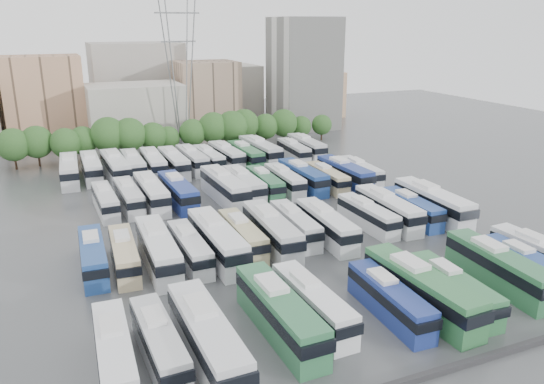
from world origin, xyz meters
name	(u,v)px	position (x,y,z in m)	size (l,w,h in m)	color
ground	(264,225)	(0.00, 0.00, 0.00)	(220.00, 220.00, 0.00)	#424447
parapet	(435,373)	(0.00, -33.00, 0.25)	(56.00, 0.50, 0.50)	#2D2D30
tree_line	(174,132)	(-1.79, 42.05, 4.44)	(66.16, 7.91, 8.25)	black
city_buildings	(120,97)	(-7.46, 71.86, 7.87)	(102.00, 35.00, 20.00)	#9E998E
apartment_tower	(304,74)	(34.00, 58.00, 13.00)	(14.00, 14.00, 26.00)	silver
electricity_pylon	(179,54)	(2.00, 50.00, 18.66)	(9.00, 6.91, 33.83)	slate
bus_r0_s0	(114,354)	(-21.44, -23.64, 1.75)	(2.89, 11.42, 3.56)	white
bus_r0_s1	(159,342)	(-18.15, -23.37, 1.67)	(2.72, 10.92, 3.40)	silver
bus_r0_s2	(207,338)	(-14.77, -24.75, 2.04)	(3.14, 13.30, 4.16)	silver
bus_r0_s4	(279,312)	(-8.26, -23.49, 2.01)	(3.11, 13.11, 4.10)	#2F6E44
bus_r0_s5	(313,303)	(-4.82, -22.77, 1.77)	(2.87, 11.56, 3.60)	white
bus_r0_s7	(390,299)	(1.72, -24.72, 1.70)	(2.81, 11.11, 3.46)	navy
bus_r0_s8	(421,289)	(4.91, -24.85, 2.08)	(3.55, 13.63, 4.24)	#30713F
bus_r0_s9	(453,288)	(8.17, -25.36, 1.70)	(2.91, 11.16, 3.47)	#307141
bus_r0_s11	(499,267)	(14.83, -24.08, 1.98)	(3.43, 12.97, 4.03)	#2D6A41
bus_r0_s12	(527,266)	(18.04, -24.64, 1.71)	(2.74, 11.14, 3.48)	navy
bus_r0_s13	(542,256)	(21.24, -23.58, 1.82)	(3.06, 11.92, 3.71)	silver
bus_r1_s0	(93,256)	(-21.28, -5.20, 1.74)	(2.82, 11.34, 3.54)	navy
bus_r1_s1	(124,254)	(-18.23, -5.95, 1.69)	(2.94, 11.10, 3.45)	#C7B388
bus_r1_s2	(158,249)	(-14.86, -6.83, 2.00)	(3.07, 13.04, 4.08)	silver
bus_r1_s3	(190,248)	(-11.54, -7.11, 1.70)	(2.50, 11.03, 3.45)	silver
bus_r1_s4	(217,240)	(-8.46, -7.10, 2.07)	(3.16, 13.51, 4.22)	silver
bus_r1_s5	(242,235)	(-5.14, -5.95, 1.72)	(2.58, 11.22, 3.51)	#BFB583
bus_r1_s6	(271,230)	(-1.82, -6.62, 2.01)	(3.36, 13.18, 4.10)	silver
bus_r1_s7	(295,224)	(1.80, -5.28, 1.72)	(2.90, 11.26, 3.51)	silver
bus_r1_s8	(326,225)	(4.99, -7.25, 1.88)	(3.14, 12.30, 3.83)	silver
bus_r1_s10	(368,215)	(11.62, -5.86, 1.68)	(2.68, 10.99, 3.43)	silver
bus_r1_s11	(388,209)	(14.91, -5.48, 1.92)	(3.09, 12.54, 3.91)	silver
bus_r1_s12	(411,208)	(18.29, -5.89, 1.71)	(2.81, 11.19, 3.49)	navy
bus_r1_s13	(433,202)	(21.46, -6.12, 2.11)	(3.32, 13.75, 4.29)	white
bus_r2_s1	(105,201)	(-18.04, 12.83, 1.68)	(2.68, 10.97, 3.42)	silver
bus_r2_s2	(129,196)	(-14.85, 13.20, 1.77)	(2.83, 11.54, 3.60)	silver
bus_r2_s3	(151,193)	(-11.76, 13.10, 1.95)	(3.00, 12.71, 3.97)	silver
bus_r2_s4	(178,191)	(-8.18, 12.25, 1.95)	(3.21, 12.72, 3.96)	navy
bus_r2_s6	(224,187)	(-1.61, 11.25, 2.10)	(3.48, 13.73, 4.28)	silver
bus_r2_s7	(244,184)	(1.64, 12.02, 1.90)	(2.71, 12.32, 3.86)	silver
bus_r2_s8	(265,183)	(4.94, 11.93, 1.74)	(2.91, 11.38, 3.54)	#2C6741
bus_r2_s9	(285,180)	(8.29, 12.09, 1.75)	(2.78, 11.42, 3.56)	silver
bus_r2_s10	(303,176)	(11.45, 12.28, 1.93)	(3.07, 12.59, 3.93)	navy
bus_r2_s11	(327,178)	(15.02, 10.93, 1.70)	(2.58, 11.05, 3.46)	#CAB88B
bus_r2_s12	(345,173)	(18.28, 11.15, 1.99)	(3.30, 13.02, 4.05)	navy
bus_r2_s13	(360,172)	(21.49, 11.73, 1.75)	(3.05, 11.50, 3.57)	silver
bus_r3_s0	(69,170)	(-21.67, 30.26, 1.98)	(3.38, 12.98, 4.04)	silver
bus_r3_s1	(91,167)	(-18.25, 30.94, 1.92)	(2.84, 12.50, 3.91)	white
bus_r3_s2	(115,167)	(-14.60, 29.05, 2.08)	(3.53, 13.62, 4.24)	silver
bus_r3_s3	(133,165)	(-11.58, 30.01, 1.89)	(2.76, 12.27, 3.84)	silver
bus_r3_s4	(153,163)	(-8.28, 29.57, 1.93)	(3.02, 12.60, 3.93)	white
bus_r3_s5	(174,162)	(-4.98, 28.69, 1.95)	(2.98, 12.68, 3.96)	silver
bus_r3_s6	(192,159)	(-1.57, 29.52, 1.90)	(3.09, 12.44, 3.88)	silver
bus_r3_s7	(209,158)	(1.55, 29.84, 1.75)	(2.97, 11.46, 3.57)	silver
bus_r3_s8	(226,155)	(4.92, 30.10, 1.90)	(3.29, 12.48, 3.88)	silver
bus_r3_s9	(245,155)	(8.21, 29.13, 1.91)	(3.02, 12.45, 3.88)	#2E6D40
bus_r3_s10	(260,150)	(11.60, 30.46, 2.10)	(3.65, 13.76, 4.28)	silver
bus_r3_s12	(294,151)	(17.94, 29.26, 1.75)	(2.99, 11.46, 3.56)	silver
bus_r3_s13	(306,147)	(21.24, 30.54, 1.93)	(2.96, 12.57, 3.93)	silver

